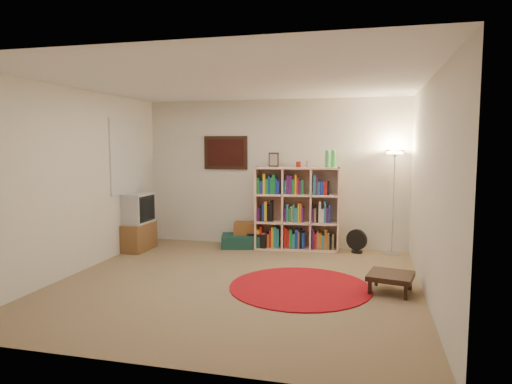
% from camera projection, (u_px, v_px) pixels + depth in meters
% --- Properties ---
extents(room, '(4.54, 4.54, 2.54)m').
position_uv_depth(room, '(233.00, 183.00, 5.70)').
color(room, '#826A4C').
rests_on(room, ground).
extents(bookshelf, '(1.41, 0.52, 1.65)m').
position_uv_depth(bookshelf, '(296.00, 210.00, 7.57)').
color(bookshelf, beige).
rests_on(bookshelf, ground).
extents(floor_lamp, '(0.38, 0.38, 1.66)m').
position_uv_depth(floor_lamp, '(394.00, 168.00, 7.13)').
color(floor_lamp, white).
rests_on(floor_lamp, ground).
extents(floor_fan, '(0.34, 0.23, 0.39)m').
position_uv_depth(floor_fan, '(357.00, 241.00, 7.34)').
color(floor_fan, black).
rests_on(floor_fan, ground).
extents(tv_stand, '(0.48, 0.67, 0.95)m').
position_uv_depth(tv_stand, '(135.00, 223.00, 7.53)').
color(tv_stand, brown).
rests_on(tv_stand, ground).
extents(suitcase, '(0.77, 0.60, 0.22)m').
position_uv_depth(suitcase, '(242.00, 241.00, 7.76)').
color(suitcase, '#143932').
rests_on(suitcase, ground).
extents(wicker_basket, '(0.41, 0.32, 0.21)m').
position_uv_depth(wicker_basket, '(245.00, 228.00, 7.76)').
color(wicker_basket, brown).
rests_on(wicker_basket, suitcase).
extents(duffel_bag, '(0.42, 0.38, 0.25)m').
position_uv_depth(duffel_bag, '(259.00, 240.00, 7.72)').
color(duffel_bag, black).
rests_on(duffel_bag, ground).
extents(paper_towel, '(0.12, 0.12, 0.22)m').
position_uv_depth(paper_towel, '(290.00, 241.00, 7.70)').
color(paper_towel, white).
rests_on(paper_towel, ground).
extents(red_rug, '(1.74, 1.74, 0.02)m').
position_uv_depth(red_rug, '(300.00, 287.00, 5.58)').
color(red_rug, maroon).
rests_on(red_rug, ground).
extents(side_table, '(0.59, 0.59, 0.23)m').
position_uv_depth(side_table, '(391.00, 277.00, 5.38)').
color(side_table, black).
rests_on(side_table, ground).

